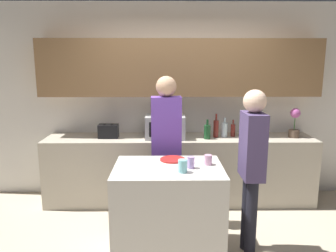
{
  "coord_description": "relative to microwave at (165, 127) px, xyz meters",
  "views": [
    {
      "loc": [
        -0.21,
        -2.91,
        1.91
      ],
      "look_at": [
        -0.17,
        0.35,
        1.27
      ],
      "focal_mm": 35.0,
      "sensor_mm": 36.0,
      "label": 1
    }
  ],
  "objects": [
    {
      "name": "back_counter",
      "position": [
        0.2,
        0.02,
        -0.6
      ],
      "size": [
        3.6,
        0.62,
        0.9
      ],
      "color": "#B7AD99",
      "rests_on": "ground_plane"
    },
    {
      "name": "cup_0",
      "position": [
        0.42,
        -1.21,
        -0.09
      ],
      "size": [
        0.08,
        0.08,
        0.1
      ],
      "color": "#CE94B6",
      "rests_on": "kitchen_island"
    },
    {
      "name": "microwave",
      "position": [
        0.0,
        0.0,
        0.0
      ],
      "size": [
        0.52,
        0.39,
        0.3
      ],
      "color": "#B7BABC",
      "rests_on": "back_counter"
    },
    {
      "name": "bottle_3",
      "position": [
        0.92,
        0.06,
        -0.06
      ],
      "size": [
        0.06,
        0.06,
        0.23
      ],
      "color": "maroon",
      "rests_on": "back_counter"
    },
    {
      "name": "bottle_0",
      "position": [
        0.55,
        -0.08,
        -0.05
      ],
      "size": [
        0.09,
        0.09,
        0.26
      ],
      "color": "#194723",
      "rests_on": "back_counter"
    },
    {
      "name": "bottle_4",
      "position": [
        1.04,
        0.01,
        -0.03
      ],
      "size": [
        0.08,
        0.08,
        0.3
      ],
      "color": "silver",
      "rests_on": "back_counter"
    },
    {
      "name": "bottle_2",
      "position": [
        0.8,
        0.03,
        -0.05
      ],
      "size": [
        0.08,
        0.08,
        0.26
      ],
      "color": "silver",
      "rests_on": "back_counter"
    },
    {
      "name": "bottle_1",
      "position": [
        0.68,
        0.01,
        -0.03
      ],
      "size": [
        0.07,
        0.07,
        0.32
      ],
      "color": "maroon",
      "rests_on": "back_counter"
    },
    {
      "name": "potted_plant",
      "position": [
        1.73,
        0.0,
        0.05
      ],
      "size": [
        0.14,
        0.14,
        0.39
      ],
      "color": "brown",
      "rests_on": "back_counter"
    },
    {
      "name": "person_left",
      "position": [
        0.83,
        -1.27,
        -0.07
      ],
      "size": [
        0.22,
        0.34,
        1.66
      ],
      "rotation": [
        0.0,
        0.0,
        -4.71
      ],
      "color": "black",
      "rests_on": "ground_plane"
    },
    {
      "name": "back_wall",
      "position": [
        0.2,
        0.29,
        0.48
      ],
      "size": [
        6.4,
        0.4,
        2.7
      ],
      "color": "silver",
      "rests_on": "ground_plane"
    },
    {
      "name": "plate_on_island",
      "position": [
        0.07,
        -1.05,
        -0.13
      ],
      "size": [
        0.26,
        0.26,
        0.01
      ],
      "color": "red",
      "rests_on": "kitchen_island"
    },
    {
      "name": "toaster",
      "position": [
        -0.76,
        0.0,
        -0.06
      ],
      "size": [
        0.26,
        0.16,
        0.18
      ],
      "color": "black",
      "rests_on": "back_counter"
    },
    {
      "name": "bottle_5",
      "position": [
        1.15,
        0.01,
        -0.05
      ],
      "size": [
        0.08,
        0.08,
        0.26
      ],
      "color": "#194723",
      "rests_on": "back_counter"
    },
    {
      "name": "cup_2",
      "position": [
        0.24,
        -1.31,
        -0.08
      ],
      "size": [
        0.07,
        0.07,
        0.11
      ],
      "color": "#BC98DA",
      "rests_on": "kitchen_island"
    },
    {
      "name": "cup_1",
      "position": [
        0.16,
        -1.43,
        -0.08
      ],
      "size": [
        0.09,
        0.09,
        0.12
      ],
      "color": "#7FCDD6",
      "rests_on": "kitchen_island"
    },
    {
      "name": "person_center",
      "position": [
        0.01,
        -0.63,
        -0.0
      ],
      "size": [
        0.34,
        0.23,
        1.75
      ],
      "rotation": [
        0.0,
        0.0,
        -3.12
      ],
      "color": "black",
      "rests_on": "ground_plane"
    },
    {
      "name": "kitchen_island",
      "position": [
        0.03,
        -1.27,
        -0.6
      ],
      "size": [
        1.05,
        0.75,
        0.92
      ],
      "color": "beige",
      "rests_on": "ground_plane"
    }
  ]
}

